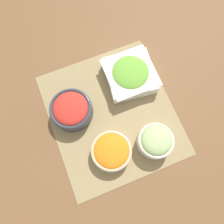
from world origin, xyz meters
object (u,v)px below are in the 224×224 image
cucumber_bowl (155,141)px  tomato_bowl (71,110)px  carrot_bowl (111,151)px  lettuce_bowl (130,75)px

cucumber_bowl → tomato_bowl: bearing=-132.8°
tomato_bowl → carrot_bowl: (0.19, 0.08, -0.01)m
cucumber_bowl → carrot_bowl: (-0.03, -0.15, -0.01)m
tomato_bowl → cucumber_bowl: cucumber_bowl is taller
tomato_bowl → cucumber_bowl: (0.21, 0.23, 0.00)m
cucumber_bowl → carrot_bowl: 0.16m
tomato_bowl → lettuce_bowl: tomato_bowl is taller
tomato_bowl → carrot_bowl: 0.20m
carrot_bowl → tomato_bowl: bearing=-157.4°
lettuce_bowl → tomato_bowl: bearing=-78.7°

